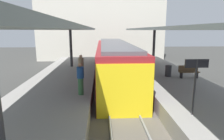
{
  "coord_description": "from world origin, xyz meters",
  "views": [
    {
      "loc": [
        -1.06,
        -9.69,
        4.27
      ],
      "look_at": [
        -0.34,
        3.19,
        1.56
      ],
      "focal_mm": 30.49,
      "sensor_mm": 36.0,
      "label": 1
    }
  ],
  "objects_px": {
    "platform_sign": "(196,75)",
    "passenger_mid_platform": "(81,67)",
    "commuter_train": "(114,62)",
    "platform_bench": "(189,71)",
    "litter_bin": "(168,71)",
    "passenger_near_bench": "(80,78)"
  },
  "relations": [
    {
      "from": "platform_sign",
      "to": "passenger_near_bench",
      "type": "height_order",
      "value": "platform_sign"
    },
    {
      "from": "platform_bench",
      "to": "platform_sign",
      "type": "relative_size",
      "value": 0.63
    },
    {
      "from": "platform_bench",
      "to": "passenger_near_bench",
      "type": "xyz_separation_m",
      "value": [
        -7.16,
        -3.16,
        0.4
      ]
    },
    {
      "from": "platform_bench",
      "to": "platform_sign",
      "type": "height_order",
      "value": "platform_sign"
    },
    {
      "from": "commuter_train",
      "to": "platform_sign",
      "type": "height_order",
      "value": "commuter_train"
    },
    {
      "from": "litter_bin",
      "to": "platform_sign",
      "type": "bearing_deg",
      "value": -101.04
    },
    {
      "from": "passenger_near_bench",
      "to": "platform_bench",
      "type": "bearing_deg",
      "value": 23.84
    },
    {
      "from": "passenger_near_bench",
      "to": "platform_sign",
      "type": "bearing_deg",
      "value": -29.76
    },
    {
      "from": "passenger_mid_platform",
      "to": "platform_bench",
      "type": "bearing_deg",
      "value": 0.94
    },
    {
      "from": "platform_bench",
      "to": "litter_bin",
      "type": "relative_size",
      "value": 1.75
    },
    {
      "from": "commuter_train",
      "to": "platform_bench",
      "type": "relative_size",
      "value": 10.34
    },
    {
      "from": "platform_sign",
      "to": "passenger_mid_platform",
      "type": "relative_size",
      "value": 1.31
    },
    {
      "from": "platform_bench",
      "to": "platform_sign",
      "type": "distance_m",
      "value": 6.44
    },
    {
      "from": "passenger_mid_platform",
      "to": "litter_bin",
      "type": "bearing_deg",
      "value": 5.39
    },
    {
      "from": "passenger_mid_platform",
      "to": "passenger_near_bench",
      "type": "bearing_deg",
      "value": -84.72
    },
    {
      "from": "litter_bin",
      "to": "platform_bench",
      "type": "bearing_deg",
      "value": -19.49
    },
    {
      "from": "commuter_train",
      "to": "litter_bin",
      "type": "relative_size",
      "value": 18.1
    },
    {
      "from": "commuter_train",
      "to": "passenger_near_bench",
      "type": "distance_m",
      "value": 6.39
    },
    {
      "from": "passenger_near_bench",
      "to": "commuter_train",
      "type": "bearing_deg",
      "value": 70.45
    },
    {
      "from": "platform_bench",
      "to": "passenger_mid_platform",
      "type": "relative_size",
      "value": 0.83
    },
    {
      "from": "platform_sign",
      "to": "passenger_mid_platform",
      "type": "xyz_separation_m",
      "value": [
        -4.92,
        5.69,
        -0.75
      ]
    },
    {
      "from": "commuter_train",
      "to": "litter_bin",
      "type": "xyz_separation_m",
      "value": [
        3.73,
        -2.4,
        -0.33
      ]
    }
  ]
}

